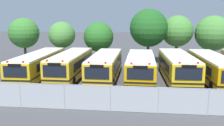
# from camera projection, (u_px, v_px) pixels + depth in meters

# --- Properties ---
(ground_plane) EXTENTS (160.00, 160.00, 0.00)m
(ground_plane) POSITION_uv_depth(u_px,v_px,m) (140.00, 80.00, 22.98)
(ground_plane) COLOR #424244
(school_bus_0) EXTENTS (2.67, 10.28, 2.55)m
(school_bus_0) POSITION_uv_depth(u_px,v_px,m) (39.00, 64.00, 23.84)
(school_bus_0) COLOR yellow
(school_bus_0) RESTS_ON ground_plane
(school_bus_1) EXTENTS (2.54, 9.48, 2.65)m
(school_bus_1) POSITION_uv_depth(u_px,v_px,m) (71.00, 64.00, 23.36)
(school_bus_1) COLOR yellow
(school_bus_1) RESTS_ON ground_plane
(school_bus_2) EXTENTS (2.57, 9.51, 2.60)m
(school_bus_2) POSITION_uv_depth(u_px,v_px,m) (105.00, 66.00, 22.84)
(school_bus_2) COLOR yellow
(school_bus_2) RESTS_ON ground_plane
(school_bus_3) EXTENTS (2.77, 9.43, 2.53)m
(school_bus_3) POSITION_uv_depth(u_px,v_px,m) (140.00, 66.00, 22.78)
(school_bus_3) COLOR #EAA80C
(school_bus_3) RESTS_ON ground_plane
(school_bus_4) EXTENTS (2.78, 9.57, 2.66)m
(school_bus_4) POSITION_uv_depth(u_px,v_px,m) (177.00, 66.00, 22.48)
(school_bus_4) COLOR yellow
(school_bus_4) RESTS_ON ground_plane
(school_bus_5) EXTENTS (2.65, 10.48, 2.56)m
(school_bus_5) POSITION_uv_depth(u_px,v_px,m) (212.00, 67.00, 22.16)
(school_bus_5) COLOR #EAA80C
(school_bus_5) RESTS_ON ground_plane
(tree_0) EXTENTS (4.08, 4.08, 5.99)m
(tree_0) POSITION_uv_depth(u_px,v_px,m) (25.00, 32.00, 31.85)
(tree_0) COLOR #4C3823
(tree_0) RESTS_ON ground_plane
(tree_1) EXTENTS (3.46, 3.46, 5.52)m
(tree_1) POSITION_uv_depth(u_px,v_px,m) (61.00, 35.00, 30.61)
(tree_1) COLOR #4C3823
(tree_1) RESTS_ON ground_plane
(tree_2) EXTENTS (3.94, 3.94, 5.47)m
(tree_2) POSITION_uv_depth(u_px,v_px,m) (99.00, 36.00, 30.92)
(tree_2) COLOR #4C3823
(tree_2) RESTS_ON ground_plane
(tree_3) EXTENTS (5.01, 5.01, 7.16)m
(tree_3) POSITION_uv_depth(u_px,v_px,m) (149.00, 27.00, 30.97)
(tree_3) COLOR #4C3823
(tree_3) RESTS_ON ground_plane
(tree_4) EXTENTS (4.36, 4.19, 6.32)m
(tree_4) POSITION_uv_depth(u_px,v_px,m) (176.00, 31.00, 31.59)
(tree_4) COLOR #4C3823
(tree_4) RESTS_ON ground_plane
(tree_5) EXTENTS (4.65, 4.65, 6.30)m
(tree_5) POSITION_uv_depth(u_px,v_px,m) (213.00, 33.00, 31.00)
(tree_5) COLOR #4C3823
(tree_5) RESTS_ON ground_plane
(chainlink_fence) EXTENTS (27.27, 0.07, 1.73)m
(chainlink_fence) POSITION_uv_depth(u_px,v_px,m) (134.00, 99.00, 14.81)
(chainlink_fence) COLOR #9EA0A3
(chainlink_fence) RESTS_ON ground_plane
(traffic_cone) EXTENTS (0.38, 0.38, 0.50)m
(traffic_cone) POSITION_uv_depth(u_px,v_px,m) (27.00, 100.00, 16.42)
(traffic_cone) COLOR #EA5914
(traffic_cone) RESTS_ON ground_plane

